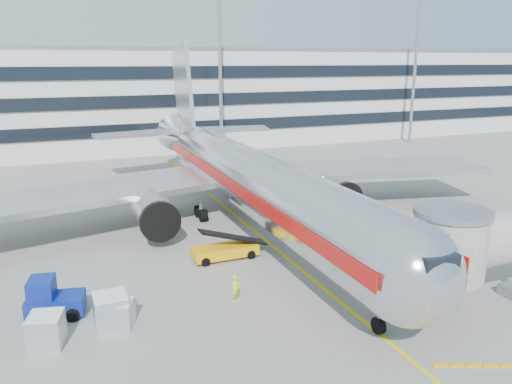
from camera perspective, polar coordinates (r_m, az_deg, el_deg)
name	(u,v)px	position (r m, az deg, el deg)	size (l,w,h in m)	color
ground	(306,274)	(33.71, 5.76, -9.31)	(180.00, 180.00, 0.00)	gray
lead_in_line	(251,228)	(42.16, -0.58, -4.18)	(0.25, 70.00, 0.01)	yellow
main_jet	(243,175)	(42.54, -1.44, 1.92)	(50.95, 48.70, 16.06)	silver
terminal	(145,97)	(86.48, -12.55, 10.57)	(150.00, 24.25, 15.60)	silver
light_mast_centre	(220,52)	(72.70, -4.14, 15.71)	(2.40, 1.20, 25.45)	gray
light_mast_east	(416,53)	(89.32, 17.84, 14.90)	(2.40, 1.20, 25.45)	gray
belt_loader	(225,250)	(35.82, -3.58, -6.60)	(4.93, 1.86, 2.35)	#EEA40A
baggage_tug	(52,300)	(30.24, -22.33, -11.31)	(3.31, 2.43, 2.27)	navy
cargo_container_left	(120,314)	(28.13, -15.32, -13.30)	(1.78, 1.78, 1.46)	#BABCC1
cargo_container_right	(46,330)	(27.56, -22.84, -14.35)	(1.92, 1.92, 1.68)	#BABCC1
cargo_container_front	(111,311)	(28.19, -16.26, -12.89)	(1.75, 1.75, 1.82)	#BABCC1
ramp_worker	(236,288)	(29.71, -2.33, -10.96)	(0.60, 0.39, 1.65)	#ADF81A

